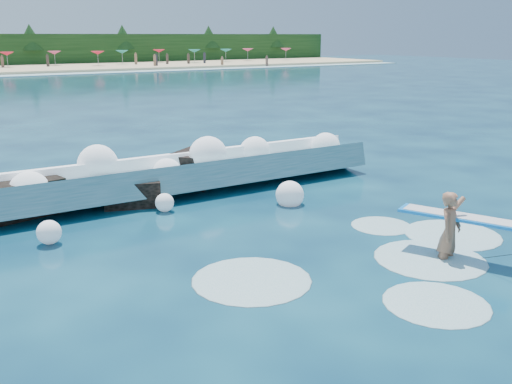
% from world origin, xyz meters
% --- Properties ---
extents(ground, '(200.00, 200.00, 0.00)m').
position_xyz_m(ground, '(0.00, 0.00, 0.00)').
color(ground, '#07203A').
rests_on(ground, ground).
extents(breaking_wave, '(16.63, 2.65, 1.43)m').
position_xyz_m(breaking_wave, '(0.21, 7.20, 0.50)').
color(breaking_wave, teal).
rests_on(breaking_wave, ground).
extents(rock_cluster, '(8.04, 3.14, 1.24)m').
position_xyz_m(rock_cluster, '(-0.35, 7.27, 0.39)').
color(rock_cluster, black).
rests_on(rock_cluster, ground).
extents(surfer_with_board, '(1.57, 2.98, 1.86)m').
position_xyz_m(surfer_with_board, '(4.49, -1.32, 0.69)').
color(surfer_with_board, '#A1674B').
rests_on(surfer_with_board, ground).
extents(wave_spray, '(15.46, 4.70, 1.91)m').
position_xyz_m(wave_spray, '(0.09, 6.97, 0.89)').
color(wave_spray, white).
rests_on(wave_spray, ground).
extents(surf_foam, '(9.62, 5.61, 0.12)m').
position_xyz_m(surf_foam, '(3.60, -0.81, 0.00)').
color(surf_foam, silver).
rests_on(surf_foam, ground).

